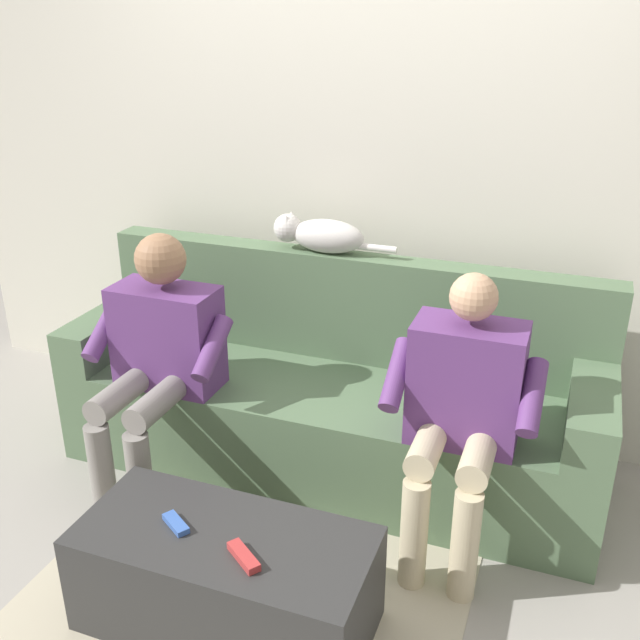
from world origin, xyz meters
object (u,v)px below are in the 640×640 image
person_left_seated (462,404)px  remote_red (244,556)px  cat_on_backrest (319,234)px  remote_blue (176,524)px  coffee_table (226,579)px  couch (330,402)px  person_right_seated (158,350)px

person_left_seated → remote_red: 0.94m
cat_on_backrest → remote_red: cat_on_backrest is taller
person_left_seated → remote_red: person_left_seated is taller
cat_on_backrest → remote_blue: bearing=89.0°
remote_red → person_left_seated: bearing=91.5°
coffee_table → cat_on_backrest: cat_on_backrest is taller
couch → remote_blue: size_ratio=19.55×
couch → person_left_seated: 0.79m
couch → cat_on_backrest: size_ratio=4.08×
cat_on_backrest → coffee_table: bearing=96.4°
cat_on_backrest → couch: bearing=120.7°
couch → cat_on_backrest: bearing=-59.3°
remote_blue → person_left_seated: bearing=-106.2°
person_left_seated → cat_on_backrest: bearing=-37.5°
remote_red → remote_blue: size_ratio=1.22×
coffee_table → cat_on_backrest: bearing=-83.6°
cat_on_backrest → remote_blue: 1.43m
remote_blue → remote_red: bearing=-160.1°
person_left_seated → remote_red: size_ratio=7.48×
coffee_table → person_left_seated: person_left_seated is taller
cat_on_backrest → remote_red: size_ratio=3.91×
couch → person_right_seated: size_ratio=2.11×
person_left_seated → person_right_seated: size_ratio=0.99×
couch → remote_blue: bearing=81.0°
person_right_seated → remote_red: size_ratio=7.57×
person_right_seated → remote_red: person_right_seated is taller
person_right_seated → remote_red: (-0.74, 0.74, -0.25)m
coffee_table → person_right_seated: person_right_seated is taller
person_right_seated → remote_blue: 0.86m
coffee_table → person_right_seated: size_ratio=0.88×
person_right_seated → person_left_seated: bearing=-179.3°
person_left_seated → person_right_seated: 1.26m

